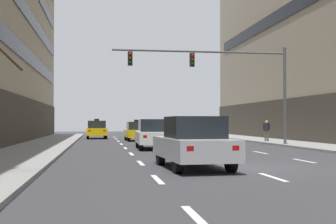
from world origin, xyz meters
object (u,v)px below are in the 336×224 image
Objects in this scene: car_driving_1 at (193,143)px; pedestrian_0 at (267,129)px; car_driving_2 at (154,134)px; traffic_signal_0 at (224,72)px; taxi_driving_0 at (97,130)px; taxi_driving_3 at (137,131)px.

pedestrian_0 is at bearing 62.29° from car_driving_1.
traffic_signal_0 is (4.66, 1.83, 3.86)m from car_driving_2.
taxi_driving_0 reaches higher than taxi_driving_3.
taxi_driving_0 is at bearing 117.50° from traffic_signal_0.
taxi_driving_0 is 2.95× the size of pedestrian_0.
taxi_driving_3 is at bearing 149.49° from pedestrian_0.
car_driving_1 is at bearing -83.31° from taxi_driving_0.
taxi_driving_3 is (-0.04, 22.63, -0.08)m from car_driving_1.
car_driving_1 reaches higher than taxi_driving_3.
taxi_driving_0 is 0.40× the size of traffic_signal_0.
car_driving_2 is (-0.01, 11.06, -0.01)m from car_driving_1.
car_driving_2 is at bearing -79.09° from taxi_driving_0.
taxi_driving_3 reaches higher than pedestrian_0.
taxi_driving_0 is at bearing 100.91° from car_driving_2.
car_driving_1 is 0.43× the size of traffic_signal_0.
car_driving_1 reaches higher than car_driving_2.
car_driving_2 reaches higher than pedestrian_0.
taxi_driving_0 reaches higher than car_driving_1.
car_driving_2 is 11.57m from taxi_driving_3.
traffic_signal_0 is (7.95, -15.28, 3.88)m from taxi_driving_0.
taxi_driving_0 is 17.42m from car_driving_2.
car_driving_1 is 1.12× the size of taxi_driving_3.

